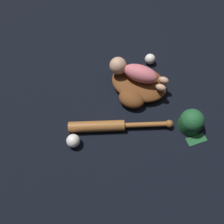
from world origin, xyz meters
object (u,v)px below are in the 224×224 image
Objects in this scene: baby_figure at (134,72)px; baseball_bat at (108,126)px; baseball_cap at (191,122)px; baseball_glove at (138,86)px; baseball_spare at (150,59)px; baseball at (73,141)px.

baby_figure is 0.72× the size of baseball_bat.
baseball_cap is at bearing -146.73° from baseball_bat.
baseball_cap reaches higher than baseball_glove.
baseball_cap is (-0.42, 0.33, 0.02)m from baseball_spare.
baseball_glove is at bearing -11.00° from baseball_cap.
baseball_glove is 0.25m from baseball_spare.
baby_figure reaches higher than baseball_bat.
baseball_glove is 2.01× the size of baseball_cap.
baby_figure is at bearing -98.96° from baseball.
baseball_spare is (0.04, -0.25, -0.01)m from baseball_glove.
baseball_cap is (-0.43, 0.09, -0.08)m from baby_figure.
baseball_spare is (-0.01, -0.23, -0.10)m from baby_figure.
baby_figure is 0.45m from baseball_cap.
baseball is 0.39× the size of baseball_cap.
baby_figure is 5.22× the size of baseball_spare.
baseball is (0.08, 0.53, -0.10)m from baby_figure.
baseball is 0.68m from baseball_cap.
baseball_spare is at bearing -91.69° from baby_figure.
baseball is (0.13, 0.52, -0.01)m from baseball_glove.
baseball_glove reaches higher than baseball_spare.
baseball is 1.06× the size of baseball_spare.
baby_figure is 4.92× the size of baseball.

